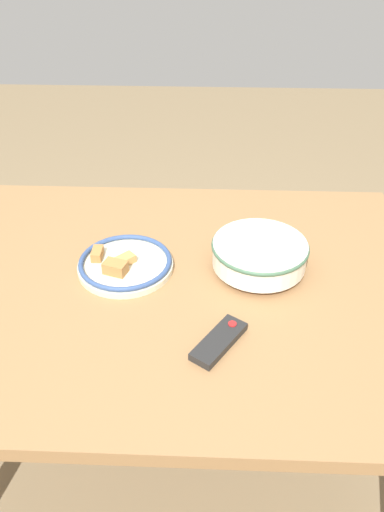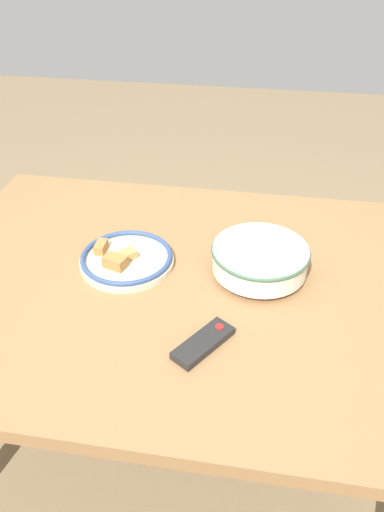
% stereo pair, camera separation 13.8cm
% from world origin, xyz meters
% --- Properties ---
extents(ground_plane, '(8.00, 8.00, 0.00)m').
position_xyz_m(ground_plane, '(0.00, 0.00, 0.00)').
color(ground_plane, '#7F6B4C').
extents(dining_table, '(1.40, 1.05, 0.71)m').
position_xyz_m(dining_table, '(0.00, 0.00, 0.64)').
color(dining_table, olive).
rests_on(dining_table, ground_plane).
extents(noodle_bowl, '(0.27, 0.27, 0.09)m').
position_xyz_m(noodle_bowl, '(-0.23, -0.07, 0.76)').
color(noodle_bowl, silver).
rests_on(noodle_bowl, dining_table).
extents(food_plate, '(0.27, 0.27, 0.05)m').
position_xyz_m(food_plate, '(0.14, -0.05, 0.73)').
color(food_plate, beige).
rests_on(food_plate, dining_table).
extents(tv_remote, '(0.14, 0.17, 0.02)m').
position_xyz_m(tv_remote, '(-0.12, 0.23, 0.72)').
color(tv_remote, black).
rests_on(tv_remote, dining_table).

